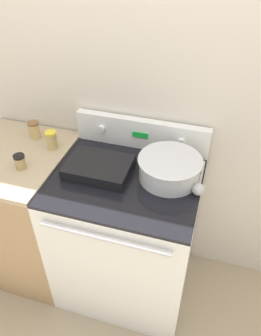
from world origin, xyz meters
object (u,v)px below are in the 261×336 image
ladle (199,187)px  spice_jar_yellow_cap (52,140)px  spice_jar_black_cap (20,162)px  casserole_dish (99,167)px  spice_jar_brown_cap (34,130)px  mixing_bowl (170,167)px

ladle → spice_jar_yellow_cap: (-0.85, 0.11, 0.04)m
spice_jar_yellow_cap → spice_jar_black_cap: size_ratio=1.35×
casserole_dish → spice_jar_black_cap: spice_jar_black_cap is taller
ladle → spice_jar_black_cap: 0.94m
spice_jar_yellow_cap → spice_jar_brown_cap: spice_jar_yellow_cap is taller
casserole_dish → spice_jar_black_cap: 0.42m
mixing_bowl → ladle: 0.18m
mixing_bowl → spice_jar_black_cap: mixing_bowl is taller
ladle → spice_jar_brown_cap: spice_jar_brown_cap is taller
casserole_dish → spice_jar_black_cap: (-0.40, -0.10, 0.02)m
ladle → spice_jar_brown_cap: bearing=169.7°
ladle → spice_jar_brown_cap: 1.02m
spice_jar_black_cap → mixing_bowl: bearing=11.8°
mixing_bowl → ladle: mixing_bowl is taller
mixing_bowl → ladle: size_ratio=1.11×
spice_jar_yellow_cap → spice_jar_brown_cap: bearing=155.2°
casserole_dish → mixing_bowl: bearing=9.6°
spice_jar_black_cap → casserole_dish: bearing=13.8°
spice_jar_black_cap → spice_jar_brown_cap: spice_jar_brown_cap is taller
spice_jar_brown_cap → spice_jar_yellow_cap: bearing=-24.8°
casserole_dish → spice_jar_yellow_cap: 0.35m
spice_jar_black_cap → spice_jar_brown_cap: bearing=104.8°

